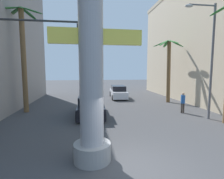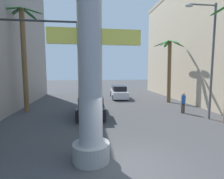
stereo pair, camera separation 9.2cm
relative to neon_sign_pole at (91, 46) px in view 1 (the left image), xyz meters
The scene contains 10 objects.
ground_plane 10.28m from the neon_sign_pole, 80.62° to the left, with size 94.95×94.95×0.00m, color #424244.
building_right 18.01m from the neon_sign_pole, 42.03° to the left, with size 6.14×23.25×13.56m.
neon_sign_pole is the anchor object (origin of this frame).
street_lamp 9.44m from the neon_sign_pole, 30.12° to the left, with size 2.27×0.28×7.97m.
traffic_light_mast 4.47m from the neon_sign_pole, 143.96° to the left, with size 5.85×0.32×5.98m.
car_lead 7.81m from the neon_sign_pole, 89.48° to the left, with size 2.14×4.93×1.56m.
car_far 15.97m from the neon_sign_pole, 76.37° to the left, with size 2.09×4.87×1.56m.
palm_tree_mid_right 14.35m from the neon_sign_pole, 53.51° to the left, with size 3.14×3.36×6.74m.
palm_tree_mid_left 10.26m from the neon_sign_pole, 121.16° to the left, with size 3.35×3.34×8.51m.
pedestrian_mid_right 10.59m from the neon_sign_pole, 41.34° to the left, with size 0.41×0.41×1.69m.
Camera 1 is at (-1.65, -5.68, 3.49)m, focal length 28.00 mm.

